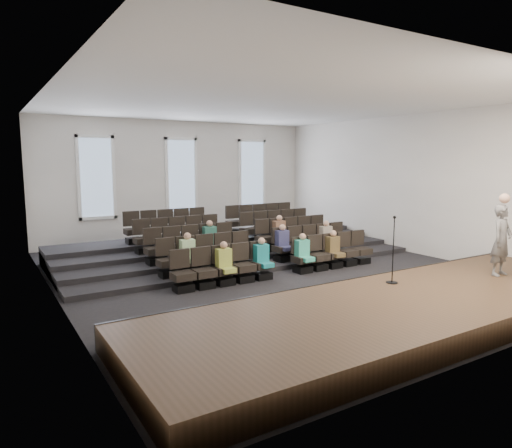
{
  "coord_description": "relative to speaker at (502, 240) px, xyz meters",
  "views": [
    {
      "loc": [
        -7.49,
        -11.26,
        3.31
      ],
      "look_at": [
        -0.25,
        0.5,
        1.42
      ],
      "focal_mm": 32.0,
      "sensor_mm": 36.0,
      "label": 1
    }
  ],
  "objects": [
    {
      "name": "wall_back",
      "position": [
        -3.5,
        12.02,
        1.12
      ],
      "size": [
        12.0,
        0.04,
        5.0
      ],
      "primitive_type": "cube",
      "color": "white",
      "rests_on": "ground"
    },
    {
      "name": "risers",
      "position": [
        -3.5,
        8.17,
        -1.19
      ],
      "size": [
        11.8,
        4.8,
        0.6
      ],
      "color": "black",
      "rests_on": "ground"
    },
    {
      "name": "ground",
      "position": [
        -3.5,
        5.0,
        -1.38
      ],
      "size": [
        14.0,
        14.0,
        0.0
      ],
      "primitive_type": "plane",
      "color": "black",
      "rests_on": "ground"
    },
    {
      "name": "windows",
      "position": [
        -3.5,
        11.95,
        1.32
      ],
      "size": [
        8.44,
        0.1,
        3.24
      ],
      "color": "white",
      "rests_on": "wall_back"
    },
    {
      "name": "stage_lip",
      "position": [
        -3.5,
        1.67,
        -1.13
      ],
      "size": [
        11.8,
        0.06,
        0.52
      ],
      "primitive_type": "cube",
      "color": "black",
      "rests_on": "ground"
    },
    {
      "name": "ceiling",
      "position": [
        -3.5,
        5.0,
        3.63
      ],
      "size": [
        12.0,
        14.0,
        0.02
      ],
      "primitive_type": "cube",
      "color": "white",
      "rests_on": "ground"
    },
    {
      "name": "stage",
      "position": [
        -3.5,
        -0.1,
        -1.13
      ],
      "size": [
        11.8,
        3.6,
        0.5
      ],
      "primitive_type": "cube",
      "color": "#3F2B1B",
      "rests_on": "ground"
    },
    {
      "name": "mic_stand",
      "position": [
        -2.86,
        0.89,
        -0.41
      ],
      "size": [
        0.26,
        0.26,
        1.58
      ],
      "color": "black",
      "rests_on": "stage"
    },
    {
      "name": "seating_rows",
      "position": [
        -3.5,
        6.54,
        -0.7
      ],
      "size": [
        6.8,
        4.7,
        1.67
      ],
      "color": "black",
      "rests_on": "ground"
    },
    {
      "name": "wall_right",
      "position": [
        2.52,
        5.0,
        1.12
      ],
      "size": [
        0.04,
        14.0,
        5.0
      ],
      "primitive_type": "cube",
      "color": "white",
      "rests_on": "ground"
    },
    {
      "name": "wall_left",
      "position": [
        -9.52,
        5.0,
        1.12
      ],
      "size": [
        0.04,
        14.0,
        5.0
      ],
      "primitive_type": "cube",
      "color": "white",
      "rests_on": "ground"
    },
    {
      "name": "audience",
      "position": [
        -3.42,
        5.21,
        -0.59
      ],
      "size": [
        5.45,
        2.64,
        1.1
      ],
      "color": "#A0AD45",
      "rests_on": "seating_rows"
    },
    {
      "name": "speaker",
      "position": [
        0.0,
        0.0,
        0.0
      ],
      "size": [
        0.68,
        0.47,
        1.77
      ],
      "primitive_type": "imported",
      "rotation": [
        0.0,
        0.0,
        0.08
      ],
      "color": "#5D5B58",
      "rests_on": "stage"
    },
    {
      "name": "wall_front",
      "position": [
        -3.5,
        -2.02,
        1.12
      ],
      "size": [
        12.0,
        0.04,
        5.0
      ],
      "primitive_type": "cube",
      "color": "white",
      "rests_on": "ground"
    }
  ]
}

